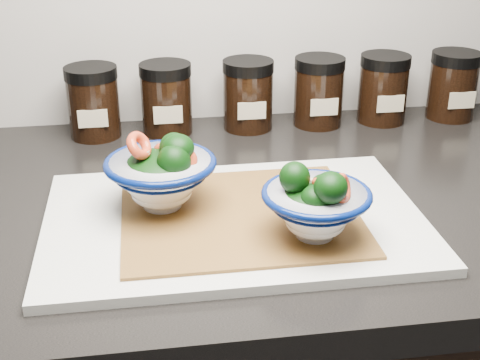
{
  "coord_description": "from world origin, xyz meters",
  "views": [
    {
      "loc": [
        -0.13,
        0.67,
        1.29
      ],
      "look_at": [
        -0.02,
        1.36,
        0.96
      ],
      "focal_mm": 50.0,
      "sensor_mm": 36.0,
      "label": 1
    }
  ],
  "objects": [
    {
      "name": "spice_jar_f",
      "position": [
        0.39,
        1.69,
        0.96
      ],
      "size": [
        0.08,
        0.08,
        0.11
      ],
      "color": "black",
      "rests_on": "countertop"
    },
    {
      "name": "cutting_board",
      "position": [
        -0.03,
        1.37,
        0.91
      ],
      "size": [
        0.45,
        0.3,
        0.01
      ],
      "primitive_type": "cube",
      "color": "silver",
      "rests_on": "countertop"
    },
    {
      "name": "spice_jar_c",
      "position": [
        0.04,
        1.69,
        0.96
      ],
      "size": [
        0.08,
        0.08,
        0.11
      ],
      "color": "black",
      "rests_on": "countertop"
    },
    {
      "name": "bamboo_mat",
      "position": [
        -0.02,
        1.36,
        0.91
      ],
      "size": [
        0.28,
        0.24,
        0.0
      ],
      "primitive_type": "cube",
      "color": "#A67331",
      "rests_on": "cutting_board"
    },
    {
      "name": "spice_jar_e",
      "position": [
        0.27,
        1.69,
        0.96
      ],
      "size": [
        0.08,
        0.08,
        0.11
      ],
      "color": "black",
      "rests_on": "countertop"
    },
    {
      "name": "bowl_left",
      "position": [
        -0.11,
        1.4,
        0.96
      ],
      "size": [
        0.13,
        0.13,
        0.11
      ],
      "rotation": [
        0.0,
        0.0,
        -0.09
      ],
      "color": "white",
      "rests_on": "bamboo_mat"
    },
    {
      "name": "spice_jar_a",
      "position": [
        -0.21,
        1.69,
        0.96
      ],
      "size": [
        0.08,
        0.08,
        0.11
      ],
      "color": "black",
      "rests_on": "countertop"
    },
    {
      "name": "spice_jar_b",
      "position": [
        -0.09,
        1.69,
        0.96
      ],
      "size": [
        0.08,
        0.08,
        0.11
      ],
      "color": "black",
      "rests_on": "countertop"
    },
    {
      "name": "countertop",
      "position": [
        0.0,
        1.45,
        0.88
      ],
      "size": [
        3.5,
        0.6,
        0.04
      ],
      "primitive_type": "cube",
      "color": "black",
      "rests_on": "cabinet"
    },
    {
      "name": "spice_jar_d",
      "position": [
        0.15,
        1.69,
        0.96
      ],
      "size": [
        0.08,
        0.08,
        0.11
      ],
      "color": "black",
      "rests_on": "countertop"
    },
    {
      "name": "bowl_right",
      "position": [
        0.05,
        1.3,
        0.95
      ],
      "size": [
        0.12,
        0.12,
        0.09
      ],
      "rotation": [
        0.0,
        0.0,
        -0.16
      ],
      "color": "white",
      "rests_on": "bamboo_mat"
    }
  ]
}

